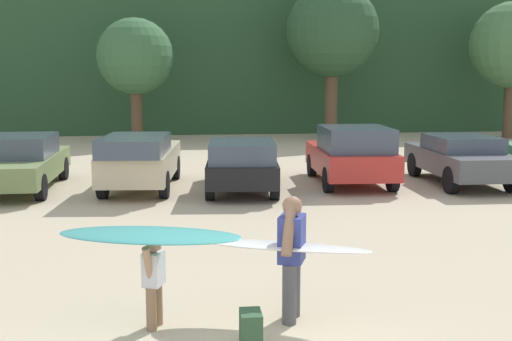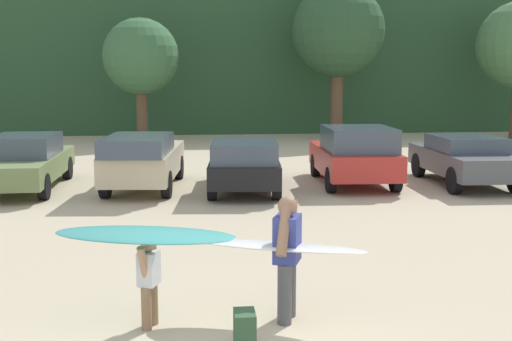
{
  "view_description": "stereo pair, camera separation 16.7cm",
  "coord_description": "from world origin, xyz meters",
  "px_view_note": "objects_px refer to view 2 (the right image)",
  "views": [
    {
      "loc": [
        -0.31,
        -6.14,
        3.11
      ],
      "look_at": [
        1.04,
        5.55,
        1.3
      ],
      "focal_mm": 44.65,
      "sensor_mm": 36.0,
      "label": 1
    },
    {
      "loc": [
        -0.14,
        -6.16,
        3.11
      ],
      "look_at": [
        1.04,
        5.55,
        1.3
      ],
      "focal_mm": 44.65,
      "sensor_mm": 36.0,
      "label": 2
    }
  ],
  "objects_px": {
    "parked_car_champagne": "(143,159)",
    "parked_car_red": "(355,154)",
    "backpack_dropped": "(245,331)",
    "surfboard_white": "(279,246)",
    "parked_car_olive_green": "(26,161)",
    "person_adult": "(287,251)",
    "parked_car_dark_gray": "(465,158)",
    "person_child": "(149,277)",
    "parked_car_black": "(245,164)",
    "surfboard_teal": "(144,235)"
  },
  "relations": [
    {
      "from": "person_adult",
      "to": "backpack_dropped",
      "type": "distance_m",
      "value": 1.23
    },
    {
      "from": "parked_car_olive_green",
      "to": "parked_car_dark_gray",
      "type": "distance_m",
      "value": 12.05
    },
    {
      "from": "parked_car_red",
      "to": "parked_car_olive_green",
      "type": "bearing_deg",
      "value": 90.71
    },
    {
      "from": "parked_car_black",
      "to": "parked_car_red",
      "type": "relative_size",
      "value": 1.01
    },
    {
      "from": "parked_car_black",
      "to": "surfboard_white",
      "type": "distance_m",
      "value": 8.79
    },
    {
      "from": "parked_car_olive_green",
      "to": "surfboard_teal",
      "type": "bearing_deg",
      "value": -159.23
    },
    {
      "from": "person_adult",
      "to": "parked_car_dark_gray",
      "type": "bearing_deg",
      "value": -104.09
    },
    {
      "from": "person_child",
      "to": "parked_car_champagne",
      "type": "bearing_deg",
      "value": -64.95
    },
    {
      "from": "parked_car_champagne",
      "to": "parked_car_red",
      "type": "xyz_separation_m",
      "value": [
        5.82,
        0.09,
        0.03
      ]
    },
    {
      "from": "parked_car_olive_green",
      "to": "parked_car_red",
      "type": "height_order",
      "value": "parked_car_red"
    },
    {
      "from": "parked_car_dark_gray",
      "to": "person_adult",
      "type": "height_order",
      "value": "person_adult"
    },
    {
      "from": "parked_car_champagne",
      "to": "parked_car_red",
      "type": "bearing_deg",
      "value": -84.07
    },
    {
      "from": "parked_car_olive_green",
      "to": "person_adult",
      "type": "xyz_separation_m",
      "value": [
        5.61,
        -9.82,
        0.14
      ]
    },
    {
      "from": "backpack_dropped",
      "to": "surfboard_teal",
      "type": "bearing_deg",
      "value": 149.23
    },
    {
      "from": "parked_car_dark_gray",
      "to": "person_adult",
      "type": "distance_m",
      "value": 11.34
    },
    {
      "from": "parked_car_black",
      "to": "surfboard_teal",
      "type": "bearing_deg",
      "value": 172.62
    },
    {
      "from": "surfboard_white",
      "to": "parked_car_black",
      "type": "bearing_deg",
      "value": -71.64
    },
    {
      "from": "parked_car_dark_gray",
      "to": "backpack_dropped",
      "type": "distance_m",
      "value": 12.37
    },
    {
      "from": "person_adult",
      "to": "surfboard_teal",
      "type": "relative_size",
      "value": 0.69
    },
    {
      "from": "parked_car_red",
      "to": "parked_car_dark_gray",
      "type": "xyz_separation_m",
      "value": [
        3.09,
        -0.23,
        -0.12
      ]
    },
    {
      "from": "parked_car_champagne",
      "to": "parked_car_dark_gray",
      "type": "bearing_deg",
      "value": -85.85
    },
    {
      "from": "parked_car_black",
      "to": "parked_car_dark_gray",
      "type": "distance_m",
      "value": 6.25
    },
    {
      "from": "parked_car_champagne",
      "to": "person_child",
      "type": "distance_m",
      "value": 9.55
    },
    {
      "from": "parked_car_black",
      "to": "surfboard_white",
      "type": "relative_size",
      "value": 1.81
    },
    {
      "from": "surfboard_teal",
      "to": "parked_car_champagne",
      "type": "bearing_deg",
      "value": -72.1
    },
    {
      "from": "person_adult",
      "to": "surfboard_teal",
      "type": "distance_m",
      "value": 1.78
    },
    {
      "from": "parked_car_red",
      "to": "person_adult",
      "type": "xyz_separation_m",
      "value": [
        -3.34,
        -9.56,
        0.04
      ]
    },
    {
      "from": "parked_car_olive_green",
      "to": "parked_car_black",
      "type": "bearing_deg",
      "value": -99.92
    },
    {
      "from": "parked_car_olive_green",
      "to": "parked_car_red",
      "type": "distance_m",
      "value": 8.96
    },
    {
      "from": "parked_car_dark_gray",
      "to": "surfboard_teal",
      "type": "relative_size",
      "value": 1.85
    },
    {
      "from": "parked_car_champagne",
      "to": "person_child",
      "type": "xyz_separation_m",
      "value": [
        0.76,
        -9.52,
        -0.19
      ]
    },
    {
      "from": "parked_car_champagne",
      "to": "parked_car_black",
      "type": "relative_size",
      "value": 1.13
    },
    {
      "from": "parked_car_red",
      "to": "backpack_dropped",
      "type": "height_order",
      "value": "parked_car_red"
    },
    {
      "from": "backpack_dropped",
      "to": "person_adult",
      "type": "bearing_deg",
      "value": 53.85
    },
    {
      "from": "parked_car_champagne",
      "to": "person_child",
      "type": "relative_size",
      "value": 4.15
    },
    {
      "from": "parked_car_dark_gray",
      "to": "surfboard_teal",
      "type": "xyz_separation_m",
      "value": [
        -8.18,
        -9.48,
        0.45
      ]
    },
    {
      "from": "parked_car_black",
      "to": "person_child",
      "type": "bearing_deg",
      "value": 172.7
    },
    {
      "from": "parked_car_olive_green",
      "to": "parked_car_champagne",
      "type": "relative_size",
      "value": 1.02
    },
    {
      "from": "surfboard_white",
      "to": "person_child",
      "type": "bearing_deg",
      "value": 24.28
    },
    {
      "from": "parked_car_red",
      "to": "surfboard_teal",
      "type": "xyz_separation_m",
      "value": [
        -5.09,
        -9.71,
        0.33
      ]
    },
    {
      "from": "parked_car_red",
      "to": "surfboard_white",
      "type": "relative_size",
      "value": 1.78
    },
    {
      "from": "parked_car_red",
      "to": "surfboard_white",
      "type": "height_order",
      "value": "parked_car_red"
    },
    {
      "from": "parked_car_red",
      "to": "surfboard_teal",
      "type": "distance_m",
      "value": 10.97
    },
    {
      "from": "parked_car_champagne",
      "to": "surfboard_white",
      "type": "xyz_separation_m",
      "value": [
        2.38,
        -9.4,
        0.12
      ]
    },
    {
      "from": "parked_car_red",
      "to": "surfboard_white",
      "type": "xyz_separation_m",
      "value": [
        -3.44,
        -9.5,
        0.09
      ]
    },
    {
      "from": "parked_car_red",
      "to": "parked_car_dark_gray",
      "type": "relative_size",
      "value": 0.96
    },
    {
      "from": "person_adult",
      "to": "parked_car_black",
      "type": "bearing_deg",
      "value": -70.8
    },
    {
      "from": "surfboard_teal",
      "to": "backpack_dropped",
      "type": "distance_m",
      "value": 1.65
    },
    {
      "from": "parked_car_red",
      "to": "person_child",
      "type": "bearing_deg",
      "value": 154.62
    },
    {
      "from": "parked_car_dark_gray",
      "to": "surfboard_white",
      "type": "relative_size",
      "value": 1.87
    }
  ]
}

